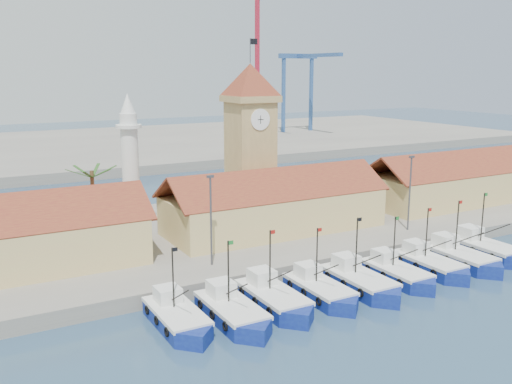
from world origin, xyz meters
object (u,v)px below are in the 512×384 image
boat_0 (178,319)px  boat_4 (361,283)px  minaret (130,163)px  clock_tower (250,138)px

boat_0 → boat_4: boat_4 is taller
boat_4 → minaret: (-13.98, 25.66, 8.97)m
clock_tower → minaret: clock_tower is taller
clock_tower → boat_4: bearing=-92.5°
boat_0 → boat_4: 18.00m
minaret → boat_0: bearing=-99.2°
boat_0 → clock_tower: bearing=50.0°
clock_tower → boat_0: bearing=-130.0°
boat_0 → boat_4: (17.97, -1.02, 0.04)m
boat_0 → clock_tower: size_ratio=0.40×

